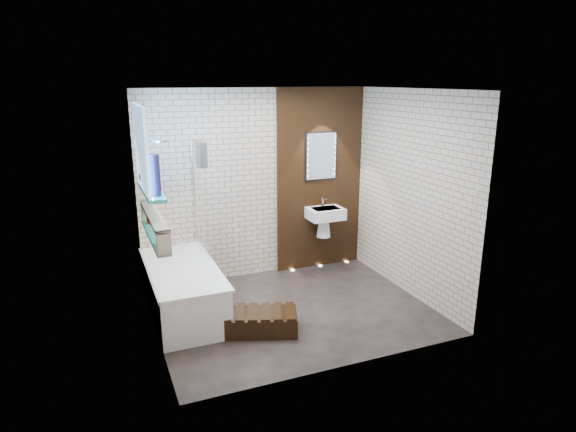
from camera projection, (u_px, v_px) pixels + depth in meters
name	position (u px, v px, depth m)	size (l,w,h in m)	color
ground	(293.00, 310.00, 6.00)	(3.20, 3.20, 0.00)	black
room_shell	(293.00, 207.00, 5.65)	(3.24, 3.20, 2.60)	#BCAC95
walnut_panel	(320.00, 180.00, 7.12)	(1.30, 0.06, 2.60)	black
clerestory_window	(143.00, 158.00, 5.23)	(0.18, 1.00, 0.94)	#7FADE0
display_niche	(155.00, 226.00, 5.25)	(0.14, 1.30, 0.26)	teal
bathtub	(183.00, 290.00, 5.87)	(0.79, 1.74, 0.70)	white
bath_screen	(200.00, 198.00, 6.13)	(0.01, 0.78, 1.40)	white
towel	(201.00, 154.00, 5.82)	(0.09, 0.23, 0.30)	black
shower_head	(160.00, 141.00, 5.83)	(0.18, 0.18, 0.02)	silver
washbasin	(325.00, 217.00, 7.09)	(0.50, 0.36, 0.58)	white
led_mirror	(321.00, 156.00, 7.00)	(0.50, 0.02, 0.70)	black
walnut_step	(253.00, 322.00, 5.48)	(0.96, 0.43, 0.21)	black
niche_bottles	(156.00, 231.00, 5.20)	(0.06, 0.90, 0.16)	maroon
sill_vases	(151.00, 176.00, 5.35)	(0.22, 0.68, 0.43)	white
floor_uplights	(320.00, 266.00, 7.41)	(0.96, 0.06, 0.01)	#FFD899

